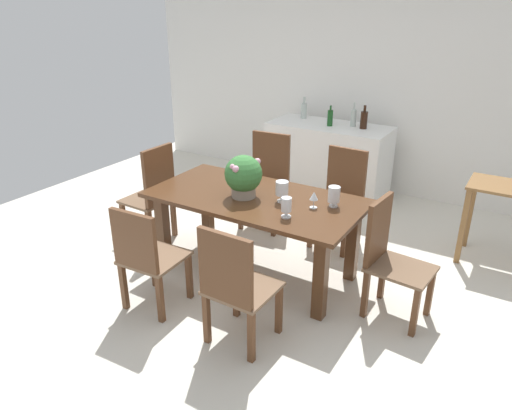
% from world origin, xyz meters
% --- Properties ---
extents(ground_plane, '(7.04, 7.04, 0.00)m').
position_xyz_m(ground_plane, '(0.00, 0.00, 0.00)').
color(ground_plane, silver).
extents(back_wall, '(6.40, 0.10, 2.60)m').
position_xyz_m(back_wall, '(0.00, 2.60, 1.30)').
color(back_wall, white).
rests_on(back_wall, ground).
extents(dining_table, '(1.89, 0.97, 0.75)m').
position_xyz_m(dining_table, '(0.00, -0.07, 0.63)').
color(dining_table, '#4C2D19').
rests_on(dining_table, ground).
extents(chair_far_left, '(0.51, 0.45, 1.03)m').
position_xyz_m(chair_far_left, '(-0.43, 0.90, 0.56)').
color(chair_far_left, brown).
rests_on(chair_far_left, ground).
extents(chair_far_right, '(0.47, 0.45, 0.99)m').
position_xyz_m(chair_far_right, '(0.43, 0.90, 0.54)').
color(chair_far_right, brown).
rests_on(chair_far_right, ground).
extents(chair_near_right, '(0.47, 0.46, 0.96)m').
position_xyz_m(chair_near_right, '(0.42, -1.04, 0.53)').
color(chair_near_right, brown).
rests_on(chair_near_right, ground).
extents(chair_near_left, '(0.47, 0.47, 0.91)m').
position_xyz_m(chair_near_left, '(-0.42, -1.03, 0.50)').
color(chair_near_left, brown).
rests_on(chair_near_left, ground).
extents(chair_head_end, '(0.46, 0.45, 1.03)m').
position_xyz_m(chair_head_end, '(-1.21, -0.07, 0.55)').
color(chair_head_end, brown).
rests_on(chair_head_end, ground).
extents(chair_foot_end, '(0.51, 0.45, 0.97)m').
position_xyz_m(chair_foot_end, '(1.22, -0.06, 0.52)').
color(chair_foot_end, brown).
rests_on(chair_foot_end, ground).
extents(flower_centerpiece, '(0.33, 0.33, 0.38)m').
position_xyz_m(flower_centerpiece, '(-0.09, -0.13, 0.95)').
color(flower_centerpiece, gray).
rests_on(flower_centerpiece, dining_table).
extents(crystal_vase_left, '(0.10, 0.10, 0.18)m').
position_xyz_m(crystal_vase_left, '(0.67, 0.08, 0.86)').
color(crystal_vase_left, silver).
rests_on(crystal_vase_left, dining_table).
extents(crystal_vase_center_near, '(0.08, 0.08, 0.17)m').
position_xyz_m(crystal_vase_center_near, '(0.44, -0.31, 0.85)').
color(crystal_vase_center_near, silver).
rests_on(crystal_vase_center_near, dining_table).
extents(crystal_vase_right, '(0.11, 0.11, 0.18)m').
position_xyz_m(crystal_vase_right, '(0.25, -0.05, 0.87)').
color(crystal_vase_right, silver).
rests_on(crystal_vase_right, dining_table).
extents(wine_glass, '(0.07, 0.07, 0.14)m').
position_xyz_m(wine_glass, '(0.54, -0.03, 0.86)').
color(wine_glass, silver).
rests_on(wine_glass, dining_table).
extents(kitchen_counter, '(1.48, 0.68, 0.93)m').
position_xyz_m(kitchen_counter, '(-0.20, 2.01, 0.46)').
color(kitchen_counter, white).
rests_on(kitchen_counter, ground).
extents(wine_bottle_amber, '(0.07, 0.07, 0.29)m').
position_xyz_m(wine_bottle_amber, '(0.06, 2.10, 1.03)').
color(wine_bottle_amber, '#B2BFB7').
rests_on(wine_bottle_amber, kitchen_counter).
extents(wine_bottle_dark, '(0.07, 0.07, 0.25)m').
position_xyz_m(wine_bottle_dark, '(-0.19, 1.98, 1.03)').
color(wine_bottle_dark, '#194C1E').
rests_on(wine_bottle_dark, kitchen_counter).
extents(wine_bottle_green, '(0.07, 0.07, 0.27)m').
position_xyz_m(wine_bottle_green, '(-0.64, 2.17, 1.03)').
color(wine_bottle_green, '#B2BFB7').
rests_on(wine_bottle_green, kitchen_counter).
extents(wine_bottle_clear, '(0.08, 0.08, 0.28)m').
position_xyz_m(wine_bottle_clear, '(0.20, 2.06, 1.04)').
color(wine_bottle_clear, black).
rests_on(wine_bottle_clear, kitchen_counter).
extents(side_table, '(0.70, 0.48, 0.79)m').
position_xyz_m(side_table, '(1.89, 1.29, 0.59)').
color(side_table, brown).
rests_on(side_table, ground).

